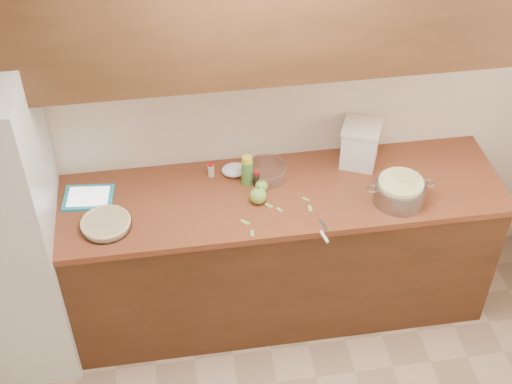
{
  "coord_description": "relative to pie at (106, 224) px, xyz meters",
  "views": [
    {
      "loc": [
        -0.47,
        -1.36,
        3.46
      ],
      "look_at": [
        -0.04,
        1.43,
        0.98
      ],
      "focal_mm": 50.0,
      "sensor_mm": 36.0,
      "label": 1
    }
  ],
  "objects": [
    {
      "name": "counter_run",
      "position": [
        0.83,
        0.13,
        -0.48
      ],
      "size": [
        2.64,
        0.68,
        0.92
      ],
      "color": "#522A17",
      "rests_on": "ground"
    },
    {
      "name": "upper_cabinets",
      "position": [
        0.83,
        0.29,
        1.01
      ],
      "size": [
        2.6,
        0.34,
        0.7
      ],
      "primitive_type": "cube",
      "color": "brown",
      "rests_on": "room_shell"
    },
    {
      "name": "pie",
      "position": [
        0.0,
        0.0,
        0.0
      ],
      "size": [
        0.27,
        0.27,
        0.04
      ],
      "rotation": [
        0.0,
        0.0,
        -0.07
      ],
      "color": "silver",
      "rests_on": "counter_run"
    },
    {
      "name": "colander",
      "position": [
        1.54,
        -0.03,
        0.04
      ],
      "size": [
        0.37,
        0.27,
        0.14
      ],
      "rotation": [
        0.0,
        0.0,
        0.12
      ],
      "color": "gray",
      "rests_on": "counter_run"
    },
    {
      "name": "flour_canister",
      "position": [
        1.41,
        0.32,
        0.11
      ],
      "size": [
        0.27,
        0.27,
        0.25
      ],
      "rotation": [
        0.0,
        0.0,
        -0.41
      ],
      "color": "white",
      "rests_on": "counter_run"
    },
    {
      "name": "tablet",
      "position": [
        -0.09,
        0.23,
        -0.01
      ],
      "size": [
        0.28,
        0.22,
        0.02
      ],
      "rotation": [
        0.0,
        0.0,
        -0.1
      ],
      "color": "#269CB9",
      "rests_on": "counter_run"
    },
    {
      "name": "paring_knife",
      "position": [
        1.09,
        -0.24,
        -0.01
      ],
      "size": [
        0.05,
        0.17,
        0.02
      ],
      "rotation": [
        0.0,
        0.0,
        0.2
      ],
      "color": "gray",
      "rests_on": "counter_run"
    },
    {
      "name": "lemon_bottle",
      "position": [
        0.76,
        0.23,
        0.06
      ],
      "size": [
        0.07,
        0.07,
        0.18
      ],
      "rotation": [
        0.0,
        0.0,
        -0.29
      ],
      "color": "#4C8C38",
      "rests_on": "counter_run"
    },
    {
      "name": "cinnamon_shaker",
      "position": [
        0.57,
        0.33,
        0.02
      ],
      "size": [
        0.04,
        0.04,
        0.09
      ],
      "rotation": [
        0.0,
        0.0,
        -0.4
      ],
      "color": "beige",
      "rests_on": "counter_run"
    },
    {
      "name": "vanilla_bottle",
      "position": [
        0.81,
        0.21,
        0.02
      ],
      "size": [
        0.03,
        0.03,
        0.09
      ],
      "rotation": [
        0.0,
        0.0,
        0.01
      ],
      "color": "black",
      "rests_on": "counter_run"
    },
    {
      "name": "mixing_bowl",
      "position": [
        0.87,
        0.26,
        0.02
      ],
      "size": [
        0.22,
        0.22,
        0.08
      ],
      "rotation": [
        0.0,
        0.0,
        0.39
      ],
      "color": "silver",
      "rests_on": "counter_run"
    },
    {
      "name": "paper_towel",
      "position": [
        0.7,
        0.32,
        0.01
      ],
      "size": [
        0.15,
        0.13,
        0.06
      ],
      "primitive_type": "ellipsoid",
      "rotation": [
        0.0,
        0.0,
        0.09
      ],
      "color": "white",
      "rests_on": "counter_run"
    },
    {
      "name": "apple_left",
      "position": [
        0.8,
        0.07,
        0.02
      ],
      "size": [
        0.09,
        0.09,
        0.1
      ],
      "color": "#78AC3C",
      "rests_on": "counter_run"
    },
    {
      "name": "apple_center",
      "position": [
        0.83,
        0.15,
        0.01
      ],
      "size": [
        0.07,
        0.07,
        0.08
      ],
      "color": "#78AC3C",
      "rests_on": "counter_run"
    },
    {
      "name": "peel_a",
      "position": [
        1.06,
        -0.02,
        -0.02
      ],
      "size": [
        0.02,
        0.05,
        0.0
      ],
      "primitive_type": "cube",
      "rotation": [
        0.0,
        0.0,
        1.52
      ],
      "color": "#82B457",
      "rests_on": "counter_run"
    },
    {
      "name": "peel_b",
      "position": [
        0.9,
        -0.01,
        -0.02
      ],
      "size": [
        0.03,
        0.04,
        0.0
      ],
      "primitive_type": "cube",
      "rotation": [
        0.0,
        0.0,
        -0.99
      ],
      "color": "#82B457",
      "rests_on": "counter_run"
    },
    {
      "name": "peel_c",
      "position": [
        1.05,
        0.05,
        -0.02
      ],
      "size": [
        0.04,
        0.04,
        0.0
      ],
      "primitive_type": "cube",
      "rotation": [
        0.0,
        0.0,
        -0.77
      ],
      "color": "#82B457",
      "rests_on": "counter_run"
    },
    {
      "name": "peel_d",
      "position": [
        0.73,
        -0.16,
        -0.02
      ],
      "size": [
        0.02,
        0.04,
        0.0
      ],
      "primitive_type": "cube",
      "rotation": [
        0.0,
        0.0,
        1.49
      ],
      "color": "#82B457",
      "rests_on": "counter_run"
    },
    {
      "name": "peel_e",
      "position": [
        0.85,
        0.03,
        -0.02
      ],
      "size": [
        0.04,
        0.05,
        0.0
      ],
      "primitive_type": "cube",
      "rotation": [
        0.0,
        0.0,
        2.31
      ],
      "color": "#82B457",
      "rests_on": "counter_run"
    },
    {
      "name": "peel_f",
      "position": [
        0.71,
        -0.08,
        -0.02
      ],
      "size": [
        0.05,
        0.05,
        0.0
      ],
      "primitive_type": "cube",
      "rotation": [
        0.0,
        0.0,
        -0.77
      ],
      "color": "#82B457",
      "rests_on": "counter_run"
    }
  ]
}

